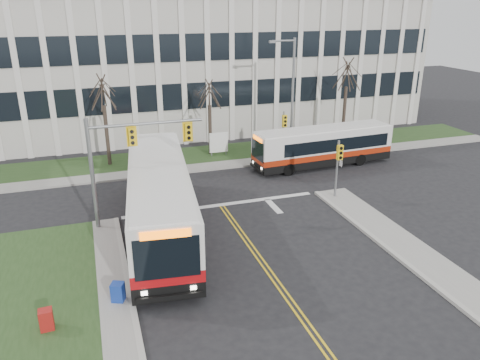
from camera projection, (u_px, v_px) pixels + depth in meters
name	position (u px, v px, depth m)	size (l,w,h in m)	color
ground	(270.00, 274.00, 21.50)	(120.00, 120.00, 0.00)	black
sidewalk_cross	(258.00, 161.00, 36.43)	(44.00, 1.60, 0.14)	#9E9B93
building_lawn	(246.00, 151.00, 38.91)	(44.00, 5.00, 0.12)	#25401B
office_building	(208.00, 62.00, 47.45)	(40.00, 16.00, 12.00)	#B4B0A6
mast_arm_signal	(123.00, 152.00, 24.70)	(6.11, 0.38, 6.20)	slate
signal_pole_near	(338.00, 161.00, 28.84)	(0.34, 0.39, 3.80)	slate
signal_pole_far	(284.00, 128.00, 36.38)	(0.34, 0.39, 3.80)	slate
streetlight	(291.00, 91.00, 36.37)	(2.15, 0.25, 9.20)	slate
directory_sign	(219.00, 143.00, 37.34)	(1.50, 0.12, 2.00)	slate
tree_left	(103.00, 93.00, 33.76)	(1.80, 1.80, 7.70)	#42352B
tree_mid	(209.00, 95.00, 36.50)	(1.80, 1.80, 6.82)	#42352B
tree_right	(347.00, 75.00, 39.46)	(1.80, 1.80, 8.25)	#42352B
bus_main	(160.00, 201.00, 24.69)	(2.99, 13.80, 3.68)	silver
bus_cross	(323.00, 147.00, 35.27)	(2.33, 10.77, 2.87)	silver
newspaper_box_blue	(118.00, 293.00, 19.22)	(0.50, 0.45, 0.95)	navy
newspaper_box_red	(47.00, 321.00, 17.56)	(0.50, 0.45, 0.95)	maroon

